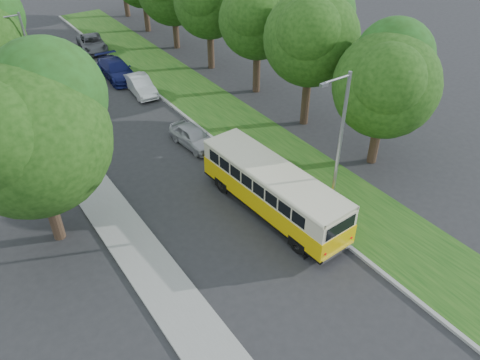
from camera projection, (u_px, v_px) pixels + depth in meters
ground at (232, 224)px, 23.71m from camera, size 120.00×120.00×0.00m
curb at (236, 157)px, 28.67m from camera, size 0.20×70.00×0.15m
grass_verge at (266, 145)px, 29.76m from camera, size 4.50×70.00×0.13m
sidewalk at (105, 206)px, 24.80m from camera, size 2.20×70.00×0.12m
treeline at (129, 10)px, 33.72m from camera, size 24.27×41.91×9.46m
lamppost_near at (338, 147)px, 21.43m from camera, size 1.71×0.16×8.00m
lamppost_far at (31, 67)px, 29.83m from camera, size 1.71×0.16×7.50m
warning_sign at (63, 124)px, 28.64m from camera, size 0.56×0.10×2.50m
vintage_bus at (273, 191)px, 23.70m from camera, size 2.87×9.25×2.71m
car_silver at (193, 136)px, 29.53m from camera, size 1.87×3.94×1.30m
car_white at (141, 85)px, 35.72m from camera, size 1.77×4.18×1.34m
car_blue at (117, 70)px, 38.03m from camera, size 2.25×5.20×1.49m
car_grey at (92, 43)px, 43.31m from camera, size 2.91×5.05×1.33m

